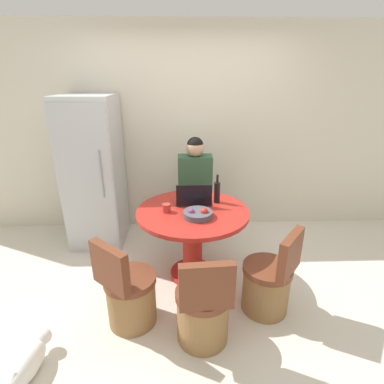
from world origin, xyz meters
TOP-DOWN VIEW (x-y plane):
  - ground_plane at (0.00, 0.00)m, footprint 12.00×12.00m
  - wall_back at (0.00, 1.57)m, footprint 7.00×0.06m
  - refrigerator at (-1.15, 1.16)m, footprint 0.62×0.73m
  - dining_table at (-0.00, 0.34)m, footprint 1.10×1.10m
  - chair_near_camera at (0.05, -0.49)m, footprint 0.43×0.44m
  - chair_near_left_corner at (-0.55, -0.29)m, footprint 0.50×0.50m
  - chair_near_right_corner at (0.65, -0.18)m, footprint 0.50×0.50m
  - person_seated at (0.06, 1.11)m, footprint 0.40×0.37m
  - laptop at (0.02, 0.49)m, footprint 0.35×0.23m
  - fruit_bowl at (0.04, 0.19)m, footprint 0.27×0.27m
  - coffee_cup at (-0.25, 0.31)m, footprint 0.08×0.08m
  - bottle at (0.26, 0.52)m, footprint 0.06×0.06m
  - cat at (-1.20, -0.74)m, footprint 0.21×0.54m

SIDE VIEW (x-z plane):
  - ground_plane at x=0.00m, z-range 0.00..0.00m
  - cat at x=-1.20m, z-range 0.00..0.19m
  - chair_near_camera at x=0.05m, z-range -0.13..0.69m
  - chair_near_left_corner at x=-0.55m, z-range -0.13..0.69m
  - chair_near_right_corner at x=0.65m, z-range -0.13..0.69m
  - dining_table at x=0.00m, z-range 0.16..0.92m
  - person_seated at x=0.06m, z-range 0.07..1.40m
  - fruit_bowl at x=0.04m, z-range 0.74..0.84m
  - coffee_cup at x=-0.25m, z-range 0.76..0.84m
  - laptop at x=0.02m, z-range 0.69..0.92m
  - bottle at x=0.26m, z-range 0.73..1.02m
  - refrigerator at x=-1.15m, z-range 0.00..1.79m
  - wall_back at x=0.00m, z-range 0.00..2.60m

